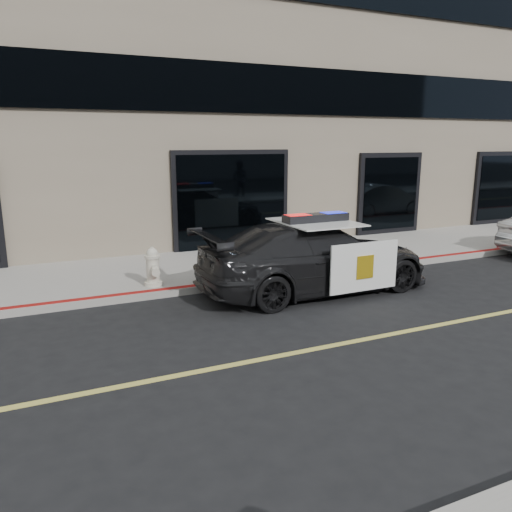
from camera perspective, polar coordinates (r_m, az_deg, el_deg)
name	(u,v)px	position (r m, az deg, el deg)	size (l,w,h in m)	color
ground	(436,326)	(9.19, 19.85, -7.52)	(120.00, 120.00, 0.00)	black
sidewalk_n	(291,258)	(13.25, 4.04, -0.25)	(60.00, 3.50, 0.15)	gray
building_n	(219,52)	(17.94, -4.23, 22.24)	(60.00, 7.00, 12.00)	#756856
police_car	(315,257)	(10.52, 6.75, -0.06)	(2.36, 5.09, 1.65)	black
fire_hydrant	(153,268)	(10.58, -11.70, -1.31)	(0.37, 0.52, 0.82)	beige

